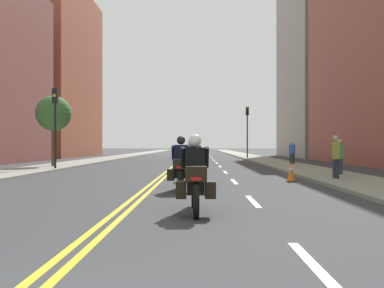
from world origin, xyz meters
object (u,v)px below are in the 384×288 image
(traffic_light_near, at_px, (55,114))
(street_tree_0, at_px, (53,114))
(motorcycle_0, at_px, (195,180))
(pedestrian_0, at_px, (336,158))
(motorcycle_6, at_px, (193,154))
(traffic_light_far, at_px, (247,123))
(motorcycle_5, at_px, (197,156))
(pedestrian_2, at_px, (292,153))
(motorcycle_4, at_px, (193,157))
(traffic_cone_0, at_px, (291,172))
(pedestrian_1, at_px, (340,157))
(motorcycle_1, at_px, (181,169))
(motorcycle_3, at_px, (191,160))
(motorcycle_2, at_px, (191,164))

(traffic_light_near, relative_size, street_tree_0, 1.02)
(motorcycle_0, xyz_separation_m, pedestrian_0, (5.24, 8.22, 0.23))
(motorcycle_6, distance_m, traffic_light_far, 10.81)
(motorcycle_5, relative_size, pedestrian_2, 1.39)
(motorcycle_4, bearing_deg, traffic_cone_0, -63.99)
(pedestrian_0, relative_size, pedestrian_2, 1.07)
(pedestrian_1, bearing_deg, motorcycle_6, -149.65)
(motorcycle_6, height_order, street_tree_0, street_tree_0)
(motorcycle_1, bearing_deg, motorcycle_5, 88.58)
(traffic_cone_0, bearing_deg, traffic_light_far, 87.51)
(traffic_light_far, bearing_deg, pedestrian_1, -86.64)
(pedestrian_1, bearing_deg, traffic_cone_0, -37.49)
(motorcycle_4, relative_size, motorcycle_6, 1.04)
(motorcycle_3, xyz_separation_m, pedestrian_2, (6.67, 9.37, 0.18))
(motorcycle_5, height_order, pedestrian_1, pedestrian_1)
(traffic_light_near, bearing_deg, motorcycle_2, -43.43)
(traffic_light_far, xyz_separation_m, pedestrian_0, (0.54, -26.88, -2.57))
(motorcycle_1, bearing_deg, pedestrian_1, 42.86)
(street_tree_0, bearing_deg, motorcycle_5, 22.55)
(motorcycle_4, bearing_deg, motorcycle_1, -87.56)
(motorcycle_3, distance_m, motorcycle_5, 9.24)
(motorcycle_3, bearing_deg, motorcycle_6, 92.80)
(motorcycle_1, xyz_separation_m, motorcycle_5, (0.37, 17.19, -0.02))
(motorcycle_1, bearing_deg, pedestrian_0, 32.83)
(motorcycle_0, relative_size, motorcycle_4, 0.99)
(motorcycle_0, bearing_deg, traffic_light_near, 114.29)
(motorcycle_1, bearing_deg, motorcycle_0, -84.25)
(street_tree_0, bearing_deg, traffic_light_near, -70.46)
(pedestrian_2, bearing_deg, motorcycle_6, 176.04)
(pedestrian_2, bearing_deg, motorcycle_3, -97.80)
(motorcycle_3, xyz_separation_m, motorcycle_4, (0.05, 4.65, 0.01))
(traffic_light_near, xyz_separation_m, street_tree_0, (-0.94, 2.66, 0.16))
(motorcycle_3, bearing_deg, motorcycle_1, -88.36)
(motorcycle_0, height_order, pedestrian_1, pedestrian_1)
(motorcycle_4, bearing_deg, pedestrian_1, -41.91)
(traffic_cone_0, relative_size, traffic_light_far, 0.15)
(traffic_light_far, distance_m, street_tree_0, 21.57)
(motorcycle_6, relative_size, traffic_cone_0, 2.88)
(pedestrian_1, distance_m, street_tree_0, 16.74)
(motorcycle_2, height_order, motorcycle_5, motorcycle_5)
(motorcycle_3, height_order, pedestrian_0, pedestrian_0)
(traffic_cone_0, relative_size, pedestrian_1, 0.45)
(motorcycle_2, xyz_separation_m, motorcycle_5, (0.12, 13.31, 0.01))
(motorcycle_5, height_order, pedestrian_0, pedestrian_0)
(street_tree_0, bearing_deg, pedestrian_0, -35.57)
(motorcycle_5, distance_m, pedestrian_2, 6.43)
(motorcycle_3, relative_size, traffic_light_far, 0.42)
(motorcycle_1, xyz_separation_m, motorcycle_4, (0.19, 12.61, -0.01))
(pedestrian_0, bearing_deg, motorcycle_0, 154.58)
(motorcycle_5, relative_size, street_tree_0, 0.52)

